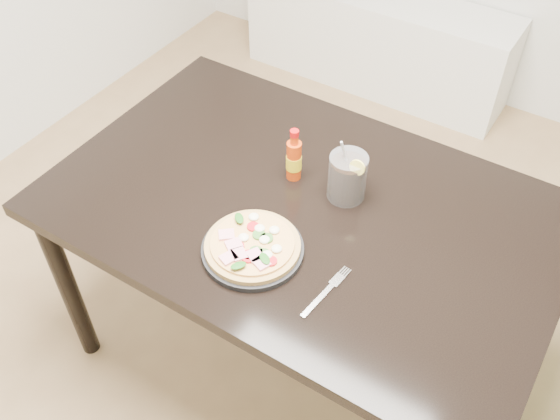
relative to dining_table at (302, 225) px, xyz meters
The scene contains 8 objects.
room_shell 1.03m from the dining_table, 56.30° to the right, with size 4.50×4.50×4.50m.
dining_table is the anchor object (origin of this frame).
plate 0.24m from the dining_table, 95.40° to the right, with size 0.26×0.26×0.02m, color black.
pizza 0.25m from the dining_table, 95.05° to the right, with size 0.25×0.25×0.03m.
hot_sauce_bottle 0.19m from the dining_table, 135.14° to the left, with size 0.05×0.05×0.17m.
cola_cup 0.19m from the dining_table, 48.90° to the left, with size 0.11×0.11×0.20m.
fork 0.31m from the dining_table, 48.00° to the right, with size 0.04×0.19×0.00m.
media_console 1.82m from the dining_table, 107.84° to the left, with size 1.40×0.34×0.50m, color white.
Camera 1 is at (0.34, -0.67, 1.97)m, focal length 40.00 mm.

